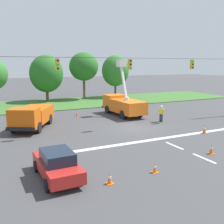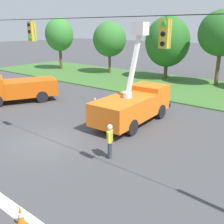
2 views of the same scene
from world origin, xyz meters
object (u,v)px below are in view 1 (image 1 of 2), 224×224
Objects in this scene: traffic_cone_mid_right at (205,129)px; road_worker at (161,113)px; sedan_red at (57,164)px; traffic_cone_lane_edge_a at (110,179)px; traffic_cone_foreground_left at (211,149)px; traffic_cone_foreground_right at (155,168)px; tree_east at (84,67)px; utility_truck_bucket_lift at (123,104)px; tree_centre at (46,74)px; tree_far_east at (115,71)px; utility_truck_support_near at (32,116)px; traffic_cone_mid_left at (77,113)px.

road_worker is at bearing 97.01° from traffic_cone_mid_right.
sedan_red reaches higher than traffic_cone_lane_edge_a.
traffic_cone_foreground_right is at bearing -170.01° from traffic_cone_foreground_left.
tree_east is 15.91m from utility_truck_bucket_lift.
tree_east is at bearing 77.29° from traffic_cone_foreground_right.
traffic_cone_lane_edge_a is (-2.91, -0.17, 0.01)m from traffic_cone_foreground_right.
tree_east is (6.29, -0.19, 1.08)m from tree_centre.
tree_centre is 0.94× the size of tree_east.
tree_far_east is 24.98m from utility_truck_support_near.
utility_truck_support_near is 12.07m from sedan_red.
utility_truck_support_near is at bearing -135.26° from tree_far_east.
tree_centre is at bearing 179.90° from tree_far_east.
utility_truck_bucket_lift is 5.35m from road_worker.
utility_truck_support_near is 9.79× the size of traffic_cone_mid_left.
tree_centre reaches higher than traffic_cone_foreground_left.
traffic_cone_foreground_left reaches higher than traffic_cone_foreground_right.
traffic_cone_foreground_left is at bearing -106.94° from road_worker.
utility_truck_bucket_lift is at bearing -113.47° from tree_far_east.
tree_east is at bearing 87.59° from utility_truck_bucket_lift.
traffic_cone_mid_left is at bearing 160.95° from utility_truck_bucket_lift.
traffic_cone_mid_left is (-4.14, 16.52, -0.01)m from traffic_cone_foreground_left.
utility_truck_support_near reaches higher than traffic_cone_foreground_right.
utility_truck_bucket_lift is at bearing 104.04° from traffic_cone_mid_right.
traffic_cone_mid_right is at bearing -82.99° from road_worker.
traffic_cone_foreground_left reaches higher than traffic_cone_lane_edge_a.
traffic_cone_mid_left reaches higher than traffic_cone_foreground_right.
road_worker is 2.49× the size of traffic_cone_foreground_left.
tree_far_east is at bearing 67.24° from traffic_cone_foreground_right.
traffic_cone_mid_right is 1.23× the size of traffic_cone_lane_edge_a.
traffic_cone_lane_edge_a is (-15.98, -31.33, -4.55)m from tree_far_east.
tree_far_east is at bearing 75.60° from traffic_cone_foreground_left.
tree_far_east is at bearing 76.84° from road_worker.
traffic_cone_mid_left is (0.48, -13.73, -4.18)m from tree_centre.
sedan_red is (-11.49, -13.95, -0.58)m from utility_truck_bucket_lift.
utility_truck_bucket_lift is at bearing 111.34° from road_worker.
utility_truck_support_near is 15.96m from traffic_cone_mid_right.
tree_centre is 0.98× the size of tree_far_east.
sedan_red is (-5.84, -29.46, -3.73)m from tree_centre.
utility_truck_bucket_lift is at bearing -70.00° from tree_centre.
tree_centre is 1.73× the size of sedan_red.
sedan_red reaches higher than traffic_cone_mid_left.
sedan_red is 10.49m from traffic_cone_foreground_left.
tree_far_east is (6.08, 0.17, -0.75)m from tree_east.
sedan_red is 16.15m from road_worker.
tree_far_east reaches higher than road_worker.
traffic_cone_mid_right is at bearing -72.36° from tree_centre.
traffic_cone_foreground_right is (-8.28, -10.70, -0.72)m from road_worker.
sedan_red reaches higher than traffic_cone_foreground_left.
utility_truck_support_near is (-17.55, -17.40, -3.63)m from tree_far_east.
traffic_cone_foreground_left reaches higher than traffic_cone_mid_left.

